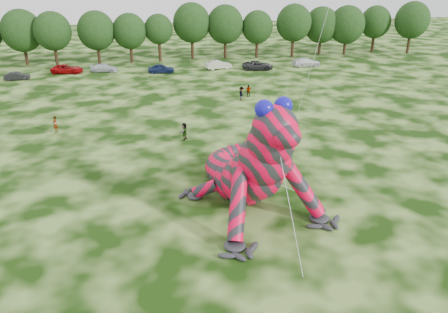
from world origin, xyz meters
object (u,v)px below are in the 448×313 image
object	(u,v)px
tree_10	(192,31)
car_5	(219,65)
tree_15	(346,30)
spectator_2	(241,94)
inflatable_gecko	(237,143)
tree_5	(23,37)
tree_13	(293,31)
car_3	(104,68)
tree_9	(159,38)
spectator_3	(249,91)
car_1	(17,76)
tree_14	(321,31)
car_7	(306,62)
tree_6	(54,39)
spectator_5	(184,131)
spectator_0	(55,124)
car_2	(67,69)
tree_11	(225,32)
tree_16	(375,29)
tree_8	(130,38)
car_6	(258,65)
car_4	(161,68)
tree_17	(411,28)
tree_12	(257,34)
tree_7	(97,38)

from	to	relation	value
tree_10	car_5	distance (m)	11.55
tree_15	spectator_2	distance (m)	40.52
inflatable_gecko	tree_5	world-z (taller)	tree_5
tree_13	car_3	xyz separation A→B (m)	(-35.90, -7.42, -4.40)
tree_9	spectator_3	size ratio (longest dim) A/B	5.10
car_1	tree_15	bearing A→B (deg)	-84.02
tree_14	spectator_3	distance (m)	36.07
car_5	car_7	bearing A→B (deg)	-104.05
tree_6	spectator_5	distance (m)	45.75
spectator_0	car_2	bearing A→B (deg)	-157.79
tree_10	tree_11	size ratio (longest dim) A/B	1.04
tree_13	tree_16	xyz separation A→B (m)	(18.32, 2.25, -0.38)
tree_8	tree_13	size ratio (longest dim) A/B	0.88
tree_10	tree_15	size ratio (longest dim) A/B	1.09
tree_5	tree_14	bearing A→B (deg)	0.29
tree_16	car_6	xyz separation A→B (m)	(-27.99, -12.57, -3.94)
tree_11	tree_15	size ratio (longest dim) A/B	1.05
spectator_2	car_2	bearing A→B (deg)	42.21
car_4	car_2	bearing A→B (deg)	83.84
spectator_5	tree_14	bearing A→B (deg)	172.04
tree_17	car_5	size ratio (longest dim) A/B	2.26
inflatable_gecko	spectator_3	bearing A→B (deg)	56.44
tree_10	tree_12	xyz separation A→B (m)	(12.62, -0.84, -0.77)
tree_12	tree_16	distance (m)	25.49
car_4	car_3	bearing A→B (deg)	78.11
tree_5	tree_8	xyz separation A→B (m)	(18.91, -1.45, -0.43)
tree_8	spectator_0	bearing A→B (deg)	-101.48
tree_7	spectator_3	size ratio (longest dim) A/B	5.57
tree_6	car_3	size ratio (longest dim) A/B	2.08
car_3	tree_11	bearing A→B (deg)	-61.23
inflatable_gecko	car_1	size ratio (longest dim) A/B	4.77
tree_8	tree_13	world-z (taller)	tree_13
tree_5	car_4	distance (m)	26.77
tree_8	tree_16	size ratio (longest dim) A/B	0.95
tree_14	car_6	xyz separation A→B (m)	(-16.00, -11.92, -3.95)
tree_12	spectator_2	size ratio (longest dim) A/B	4.85
car_1	car_4	bearing A→B (deg)	-92.30
tree_14	tree_11	bearing A→B (deg)	-178.46
tree_12	tree_16	size ratio (longest dim) A/B	0.96
tree_10	car_1	xyz separation A→B (m)	(-29.33, -12.47, -4.62)
tree_7	tree_12	bearing A→B (deg)	1.78
inflatable_gecko	car_5	xyz separation A→B (m)	(6.29, 46.27, -3.80)
tree_17	spectator_0	distance (m)	73.66
tree_10	tree_8	bearing A→B (deg)	-172.19
tree_7	car_4	bearing A→B (deg)	-41.58
tree_9	spectator_3	world-z (taller)	tree_9
car_1	car_5	distance (m)	32.87
spectator_3	tree_9	bearing A→B (deg)	-54.12
spectator_2	spectator_5	distance (m)	15.93
tree_12	car_1	bearing A→B (deg)	-164.50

